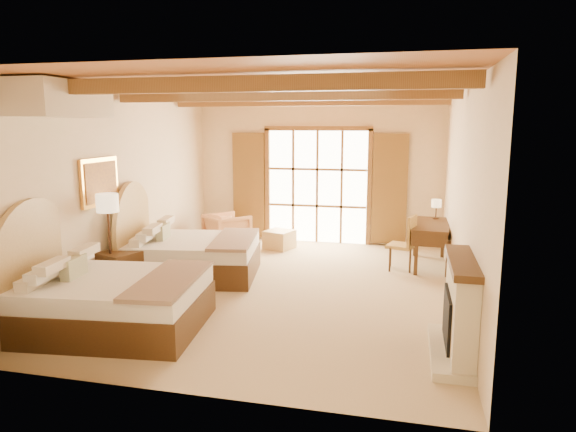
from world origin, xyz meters
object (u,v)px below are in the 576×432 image
(bed_near, at_px, (102,294))
(nightstand, at_px, (120,272))
(desk, at_px, (431,243))
(bed_far, at_px, (184,251))
(armchair, at_px, (227,231))

(bed_near, relative_size, nightstand, 3.74)
(nightstand, relative_size, desk, 0.42)
(bed_far, distance_m, armchair, 2.11)
(nightstand, height_order, desk, desk)
(bed_far, bearing_deg, bed_near, -100.49)
(nightstand, bearing_deg, bed_far, 79.75)
(armchair, distance_m, desk, 4.23)
(bed_far, xyz_separation_m, desk, (4.25, 1.66, -0.00))
(nightstand, distance_m, armchair, 3.23)
(nightstand, relative_size, armchair, 0.78)
(bed_near, relative_size, armchair, 2.92)
(bed_far, bearing_deg, desk, 11.69)
(bed_near, distance_m, bed_far, 2.43)
(bed_near, height_order, nightstand, bed_near)
(bed_near, relative_size, desk, 1.56)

